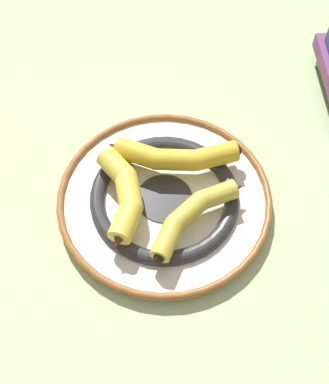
{
  "coord_description": "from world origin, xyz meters",
  "views": [
    {
      "loc": [
        -0.09,
        -0.45,
        0.74
      ],
      "look_at": [
        -0.02,
        -0.01,
        0.04
      ],
      "focal_mm": 50.0,
      "sensor_mm": 36.0,
      "label": 1
    }
  ],
  "objects_px": {
    "banana_a": "(174,156)",
    "banana_c": "(124,195)",
    "decorative_bowl": "(164,199)",
    "banana_b": "(193,214)"
  },
  "relations": [
    {
      "from": "decorative_bowl",
      "to": "banana_a",
      "type": "height_order",
      "value": "banana_a"
    },
    {
      "from": "decorative_bowl",
      "to": "banana_a",
      "type": "relative_size",
      "value": 1.57
    },
    {
      "from": "banana_a",
      "to": "banana_c",
      "type": "xyz_separation_m",
      "value": [
        -0.09,
        -0.06,
        0.0
      ]
    },
    {
      "from": "decorative_bowl",
      "to": "banana_c",
      "type": "distance_m",
      "value": 0.07
    },
    {
      "from": "banana_c",
      "to": "banana_b",
      "type": "bearing_deg",
      "value": -117.24
    },
    {
      "from": "banana_a",
      "to": "banana_b",
      "type": "height_order",
      "value": "banana_a"
    },
    {
      "from": "decorative_bowl",
      "to": "banana_b",
      "type": "relative_size",
      "value": 2.12
    },
    {
      "from": "banana_a",
      "to": "banana_c",
      "type": "distance_m",
      "value": 0.11
    },
    {
      "from": "banana_b",
      "to": "banana_c",
      "type": "distance_m",
      "value": 0.11
    },
    {
      "from": "decorative_bowl",
      "to": "banana_a",
      "type": "distance_m",
      "value": 0.07
    }
  ]
}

